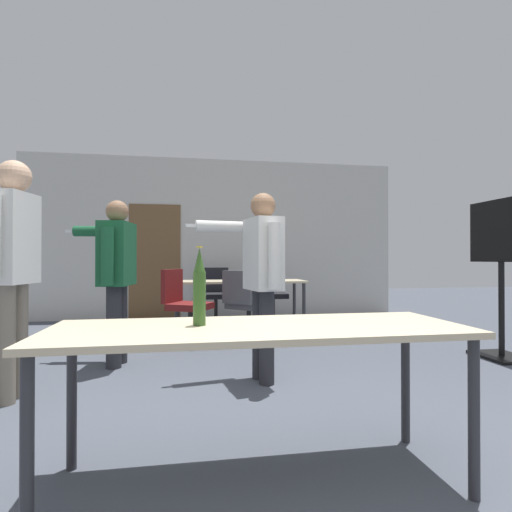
# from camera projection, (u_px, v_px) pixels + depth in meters

# --- Properties ---
(back_wall) EXTENTS (6.78, 0.12, 2.91)m
(back_wall) POSITION_uv_depth(u_px,v_px,m) (215.00, 239.00, 7.36)
(back_wall) COLOR beige
(back_wall) RESTS_ON ground_plane
(conference_table_near) EXTENTS (1.96, 0.69, 0.75)m
(conference_table_near) POSITION_uv_depth(u_px,v_px,m) (259.00, 341.00, 1.91)
(conference_table_near) COLOR #C6B793
(conference_table_near) RESTS_ON ground_plane
(conference_table_far) EXTENTS (1.94, 0.66, 0.75)m
(conference_table_far) POSITION_uv_depth(u_px,v_px,m) (240.00, 286.00, 5.93)
(conference_table_far) COLOR #C6B793
(conference_table_far) RESTS_ON ground_plane
(tv_screen) EXTENTS (0.44, 0.91, 1.72)m
(tv_screen) POSITION_uv_depth(u_px,v_px,m) (501.00, 261.00, 4.32)
(tv_screen) COLOR black
(tv_screen) RESTS_ON ground_plane
(person_center_tall) EXTENTS (0.76, 0.77, 1.66)m
(person_center_tall) POSITION_uv_depth(u_px,v_px,m) (116.00, 267.00, 4.02)
(person_center_tall) COLOR #28282D
(person_center_tall) RESTS_ON ground_plane
(person_right_polo) EXTENTS (0.83, 0.62, 1.65)m
(person_right_polo) POSITION_uv_depth(u_px,v_px,m) (261.00, 268.00, 3.49)
(person_right_polo) COLOR #28282D
(person_right_polo) RESTS_ON ground_plane
(person_far_watching) EXTENTS (0.78, 0.65, 1.82)m
(person_far_watching) POSITION_uv_depth(u_px,v_px,m) (12.00, 252.00, 3.02)
(person_far_watching) COLOR slate
(person_far_watching) RESTS_ON ground_plane
(office_chair_side_rolled) EXTENTS (0.57, 0.52, 0.93)m
(office_chair_side_rolled) POSITION_uv_depth(u_px,v_px,m) (269.00, 297.00, 6.61)
(office_chair_side_rolled) COLOR black
(office_chair_side_rolled) RESTS_ON ground_plane
(office_chair_far_right) EXTENTS (0.68, 0.69, 0.92)m
(office_chair_far_right) POSITION_uv_depth(u_px,v_px,m) (246.00, 308.00, 5.20)
(office_chair_far_right) COLOR black
(office_chair_far_right) RESTS_ON ground_plane
(office_chair_mid_tucked) EXTENTS (0.67, 0.64, 0.94)m
(office_chair_mid_tucked) POSITION_uv_depth(u_px,v_px,m) (185.00, 309.00, 5.01)
(office_chair_mid_tucked) COLOR black
(office_chair_mid_tucked) RESTS_ON ground_plane
(office_chair_near_pushed) EXTENTS (0.52, 0.56, 0.92)m
(office_chair_near_pushed) POSITION_uv_depth(u_px,v_px,m) (216.00, 297.00, 6.65)
(office_chair_near_pushed) COLOR black
(office_chair_near_pushed) RESTS_ON ground_plane
(beer_bottle) EXTENTS (0.06, 0.06, 0.38)m
(beer_bottle) POSITION_uv_depth(u_px,v_px,m) (199.00, 288.00, 1.92)
(beer_bottle) COLOR #2D511E
(beer_bottle) RESTS_ON conference_table_near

